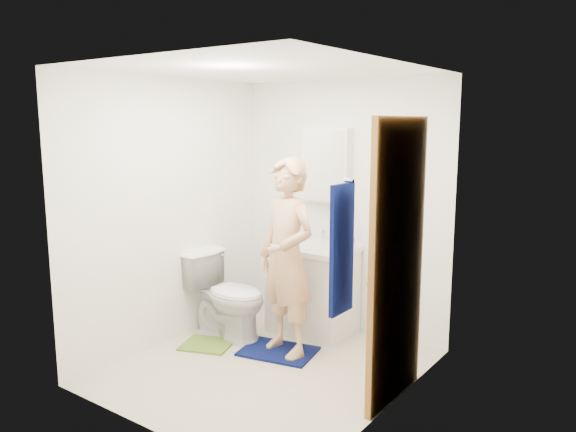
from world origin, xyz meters
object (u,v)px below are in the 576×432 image
object	(u,v)px
vanity_cabinet	(313,291)
soap_dispenser	(293,233)
toilet	(227,295)
toothbrush_cup	(347,242)
medicine_cabinet	(327,165)
towel	(342,249)
man	(287,257)

from	to	relation	value
vanity_cabinet	soap_dispenser	bearing A→B (deg)	-174.26
toilet	toothbrush_cup	xyz separation A→B (m)	(0.87, 0.72, 0.50)
toothbrush_cup	vanity_cabinet	bearing A→B (deg)	-157.40
medicine_cabinet	toothbrush_cup	xyz separation A→B (m)	(0.30, -0.10, -0.70)
vanity_cabinet	toilet	world-z (taller)	toilet
towel	soap_dispenser	world-z (taller)	towel
man	medicine_cabinet	bearing A→B (deg)	113.59
towel	soap_dispenser	distance (m)	2.05
medicine_cabinet	man	world-z (taller)	medicine_cabinet
medicine_cabinet	towel	world-z (taller)	medicine_cabinet
vanity_cabinet	soap_dispenser	distance (m)	0.59
vanity_cabinet	medicine_cabinet	distance (m)	1.22
medicine_cabinet	toilet	world-z (taller)	medicine_cabinet
medicine_cabinet	toothbrush_cup	size ratio (longest dim) A/B	5.15
toilet	toothbrush_cup	distance (m)	1.23
soap_dispenser	toothbrush_cup	bearing A→B (deg)	15.75
towel	man	distance (m)	1.43
towel	medicine_cabinet	bearing A→B (deg)	124.61
towel	vanity_cabinet	bearing A→B (deg)	128.47
medicine_cabinet	soap_dispenser	xyz separation A→B (m)	(-0.22, -0.25, -0.66)
towel	toothbrush_cup	world-z (taller)	towel
medicine_cabinet	toothbrush_cup	distance (m)	0.76
soap_dispenser	man	distance (m)	0.67
toilet	toothbrush_cup	size ratio (longest dim) A/B	5.99
vanity_cabinet	medicine_cabinet	world-z (taller)	medicine_cabinet
medicine_cabinet	soap_dispenser	distance (m)	0.73
towel	man	xyz separation A→B (m)	(-1.06, 0.89, -0.38)
towel	soap_dispenser	bearing A→B (deg)	133.78
man	soap_dispenser	bearing A→B (deg)	136.03
soap_dispenser	toothbrush_cup	world-z (taller)	soap_dispenser
towel	man	size ratio (longest dim) A/B	0.47
toilet	soap_dispenser	distance (m)	0.86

